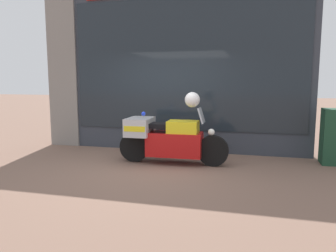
% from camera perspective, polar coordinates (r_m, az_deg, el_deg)
% --- Properties ---
extents(ground_plane, '(60.00, 60.00, 0.00)m').
position_cam_1_polar(ground_plane, '(6.62, -3.63, -7.51)').
color(ground_plane, '#7A5B4C').
extents(shop_building, '(6.75, 0.55, 4.16)m').
position_cam_1_polar(shop_building, '(8.42, -2.04, 10.14)').
color(shop_building, '#333842').
rests_on(shop_building, ground).
extents(window_display, '(5.47, 0.30, 1.93)m').
position_cam_1_polar(window_display, '(8.36, 2.97, -1.04)').
color(window_display, slate).
rests_on(window_display, ground).
extents(paramedic_motorcycle, '(2.35, 0.76, 1.21)m').
position_cam_1_polar(paramedic_motorcycle, '(6.95, -0.32, -2.03)').
color(paramedic_motorcycle, black).
rests_on(paramedic_motorcycle, ground).
extents(white_helmet, '(0.31, 0.31, 0.31)m').
position_cam_1_polar(white_helmet, '(6.75, 4.26, 4.59)').
color(white_helmet, white).
rests_on(white_helmet, paramedic_motorcycle).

